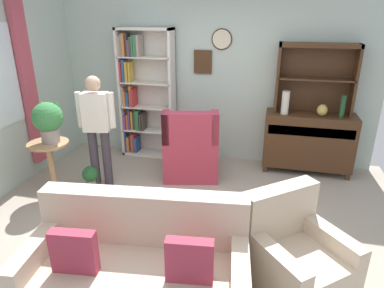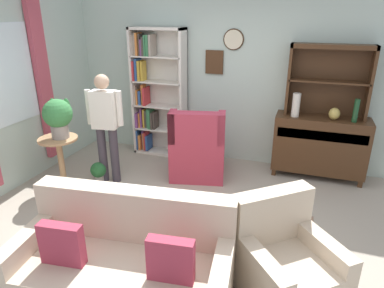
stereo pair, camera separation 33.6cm
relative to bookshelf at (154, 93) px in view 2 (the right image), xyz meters
name	(u,v)px [view 2 (the right image)]	position (x,y,z in m)	size (l,w,h in m)	color
ground_plane	(178,225)	(1.16, -1.94, -1.07)	(5.40, 4.60, 0.02)	#9E9384
wall_back	(226,74)	(1.16, 0.19, 0.34)	(5.00, 0.09, 2.80)	#ADC1B7
area_rug	(186,243)	(1.36, -2.24, -1.06)	(2.60, 1.95, 0.01)	#846651
bookshelf	(154,93)	(0.00, 0.00, 0.00)	(0.90, 0.30, 2.10)	silver
sideboard	(319,144)	(2.67, -0.08, -0.55)	(1.30, 0.45, 0.92)	#422816
sideboard_hutch	(330,71)	(2.67, 0.03, 0.50)	(1.10, 0.26, 1.00)	#422816
vase_tall	(296,105)	(2.28, -0.16, 0.03)	(0.11, 0.11, 0.34)	beige
vase_round	(334,114)	(2.80, -0.15, -0.06)	(0.15, 0.15, 0.17)	tan
bottle_wine	(356,111)	(3.06, -0.17, 0.02)	(0.07, 0.07, 0.32)	#194223
couch_floral	(126,266)	(1.12, -3.08, -0.75)	(1.89, 1.06, 0.90)	beige
armchair_floral	(285,265)	(2.40, -2.60, -0.77)	(1.08, 1.08, 0.88)	beige
wingback_chair	(198,152)	(0.98, -0.66, -0.68)	(0.94, 0.95, 1.05)	#A33347
plant_stand	(61,157)	(-0.70, -1.60, -0.61)	(0.52, 0.52, 0.74)	#A87F56
potted_plant_large	(58,116)	(-0.66, -1.57, -0.01)	(0.38, 0.38, 0.53)	gray
potted_plant_small	(98,171)	(-0.31, -1.33, -0.88)	(0.22, 0.22, 0.31)	gray
person_reading	(105,122)	(-0.18, -1.22, -0.15)	(0.53, 0.25, 1.56)	#38333D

